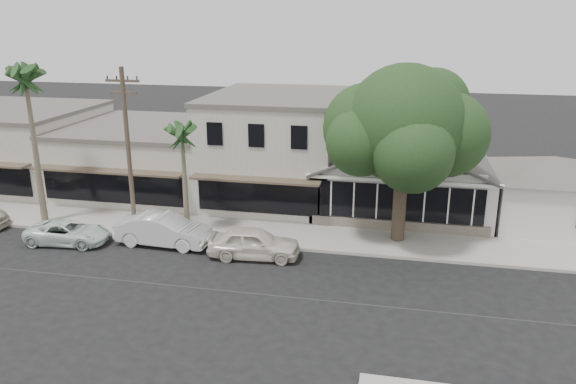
% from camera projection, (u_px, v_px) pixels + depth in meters
% --- Properties ---
extents(ground, '(140.00, 140.00, 0.00)m').
position_uv_depth(ground, '(275.00, 296.00, 23.91)').
color(ground, black).
rests_on(ground, ground).
extents(sidewalk_north, '(90.00, 3.50, 0.15)m').
position_uv_depth(sidewalk_north, '(165.00, 225.00, 31.74)').
color(sidewalk_north, '#9E9991').
rests_on(sidewalk_north, ground).
extents(corner_shop, '(10.40, 8.60, 5.10)m').
position_uv_depth(corner_shop, '(402.00, 168.00, 33.80)').
color(corner_shop, silver).
rests_on(corner_shop, ground).
extents(side_cottage, '(6.00, 6.00, 3.00)m').
position_uv_depth(side_cottage, '(549.00, 199.00, 31.64)').
color(side_cottage, silver).
rests_on(side_cottage, ground).
extents(row_building_near, '(8.00, 10.00, 6.50)m').
position_uv_depth(row_building_near, '(277.00, 148.00, 36.12)').
color(row_building_near, beige).
rests_on(row_building_near, ground).
extents(row_building_midnear, '(10.00, 10.00, 4.20)m').
position_uv_depth(row_building_midnear, '(148.00, 159.00, 38.21)').
color(row_building_midnear, beige).
rests_on(row_building_midnear, ground).
extents(row_building_midfar, '(11.00, 10.00, 5.00)m').
position_uv_depth(row_building_midfar, '(11.00, 146.00, 40.12)').
color(row_building_midfar, beige).
rests_on(row_building_midfar, ground).
extents(utility_pole, '(1.80, 0.24, 9.00)m').
position_uv_depth(utility_pole, '(128.00, 149.00, 29.07)').
color(utility_pole, brown).
rests_on(utility_pole, ground).
extents(car_0, '(4.64, 2.16, 1.54)m').
position_uv_depth(car_0, '(254.00, 243.00, 27.50)').
color(car_0, silver).
rests_on(car_0, ground).
extents(car_1, '(5.05, 1.95, 1.64)m').
position_uv_depth(car_1, '(164.00, 230.00, 29.02)').
color(car_1, silver).
rests_on(car_1, ground).
extents(car_2, '(4.43, 2.30, 1.19)m').
position_uv_depth(car_2, '(68.00, 233.00, 29.27)').
color(car_2, silver).
rests_on(car_2, ground).
extents(shade_tree, '(8.36, 7.56, 9.28)m').
position_uv_depth(shade_tree, '(403.00, 127.00, 28.04)').
color(shade_tree, '#4F4030').
rests_on(shade_tree, ground).
extents(palm_east, '(2.63, 2.63, 6.56)m').
position_uv_depth(palm_east, '(182.00, 135.00, 28.77)').
color(palm_east, '#726651').
rests_on(palm_east, ground).
extents(palm_mid, '(2.82, 2.82, 9.41)m').
position_uv_depth(palm_mid, '(26.00, 81.00, 29.74)').
color(palm_mid, '#726651').
rests_on(palm_mid, ground).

